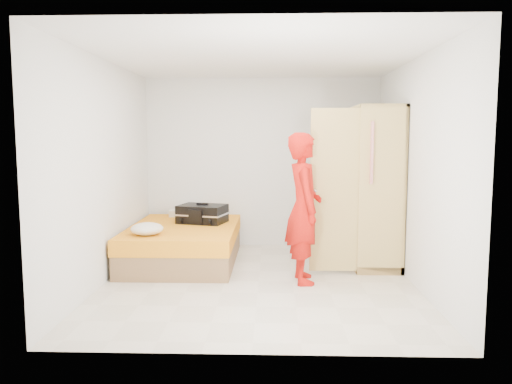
{
  "coord_description": "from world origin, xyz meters",
  "views": [
    {
      "loc": [
        0.16,
        -5.76,
        1.71
      ],
      "look_at": [
        -0.05,
        0.6,
        1.0
      ],
      "focal_mm": 35.0,
      "sensor_mm": 36.0,
      "label": 1
    }
  ],
  "objects_px": {
    "suitcase": "(202,214)",
    "round_cushion": "(147,229)",
    "wardrobe": "(370,190)",
    "bed": "(184,244)",
    "person": "(304,208)"
  },
  "relations": [
    {
      "from": "bed",
      "to": "round_cushion",
      "type": "bearing_deg",
      "value": -117.64
    },
    {
      "from": "round_cushion",
      "to": "wardrobe",
      "type": "bearing_deg",
      "value": 11.95
    },
    {
      "from": "suitcase",
      "to": "round_cushion",
      "type": "height_order",
      "value": "suitcase"
    },
    {
      "from": "wardrobe",
      "to": "person",
      "type": "xyz_separation_m",
      "value": [
        -0.93,
        -0.84,
        -0.12
      ]
    },
    {
      "from": "wardrobe",
      "to": "round_cushion",
      "type": "bearing_deg",
      "value": -168.05
    },
    {
      "from": "suitcase",
      "to": "person",
      "type": "bearing_deg",
      "value": -24.63
    },
    {
      "from": "bed",
      "to": "round_cushion",
      "type": "relative_size",
      "value": 5.05
    },
    {
      "from": "bed",
      "to": "suitcase",
      "type": "bearing_deg",
      "value": 49.49
    },
    {
      "from": "bed",
      "to": "round_cushion",
      "type": "xyz_separation_m",
      "value": [
        -0.34,
        -0.64,
        0.32
      ]
    },
    {
      "from": "wardrobe",
      "to": "person",
      "type": "bearing_deg",
      "value": -137.95
    },
    {
      "from": "bed",
      "to": "wardrobe",
      "type": "relative_size",
      "value": 0.96
    },
    {
      "from": "person",
      "to": "bed",
      "type": "bearing_deg",
      "value": 54.45
    },
    {
      "from": "bed",
      "to": "suitcase",
      "type": "relative_size",
      "value": 2.69
    },
    {
      "from": "person",
      "to": "suitcase",
      "type": "relative_size",
      "value": 2.34
    },
    {
      "from": "person",
      "to": "suitcase",
      "type": "distance_m",
      "value": 1.79
    }
  ]
}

